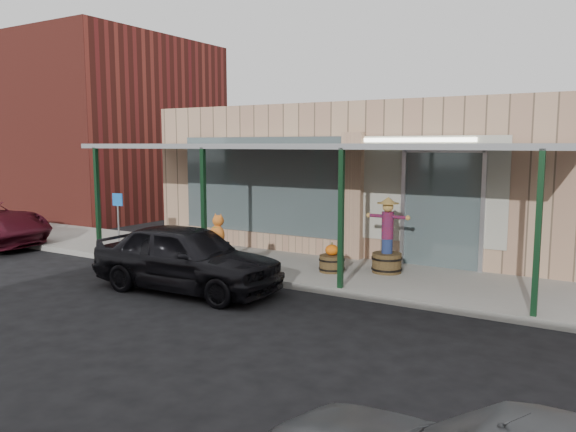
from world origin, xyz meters
The scene contains 9 objects.
ground centered at (0.00, 0.00, 0.00)m, with size 120.00×120.00×0.00m, color black.
sidewalk centered at (0.00, 3.60, 0.07)m, with size 40.00×3.20×0.15m, color gray.
storefront centered at (0.00, 8.16, 2.09)m, with size 12.00×6.25×4.20m.
awning centered at (0.00, 3.56, 3.01)m, with size 12.00×3.00×3.04m.
block_buildings_near centered at (2.01, 9.20, 3.77)m, with size 61.00×8.00×8.00m.
barrel_scarecrow centered at (2.10, 3.98, 0.74)m, with size 1.02×0.89×1.76m.
barrel_pumpkin centered at (0.98, 3.38, 0.39)m, with size 0.71×0.71×0.69m.
handicap_sign centered at (-5.00, 2.40, 1.20)m, with size 0.34×0.06×1.63m.
parked_sedan centered at (-1.14, 0.77, 0.72)m, with size 4.29×1.88×1.59m.
Camera 1 is at (6.75, -8.08, 3.09)m, focal length 35.00 mm.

